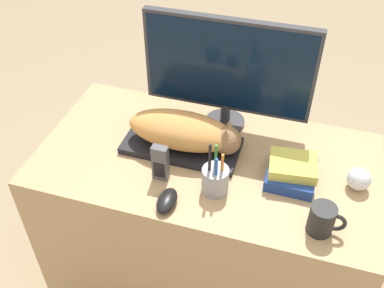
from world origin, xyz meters
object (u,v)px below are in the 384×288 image
(cat, at_px, (187,131))
(book_stack, at_px, (292,171))
(monitor, at_px, (228,69))
(coffee_mug, at_px, (323,220))
(computer_mouse, at_px, (167,201))
(pen_cup, at_px, (215,179))
(baseball, at_px, (359,179))
(phone, at_px, (160,163))
(keyboard, at_px, (182,146))

(cat, height_order, book_stack, cat)
(monitor, distance_m, coffee_mug, 0.59)
(computer_mouse, bearing_deg, book_stack, 32.45)
(pen_cup, bearing_deg, baseball, 18.51)
(computer_mouse, relative_size, book_stack, 0.65)
(computer_mouse, relative_size, phone, 0.81)
(keyboard, relative_size, baseball, 5.43)
(cat, xyz_separation_m, monitor, (0.09, 0.18, 0.16))
(computer_mouse, bearing_deg, coffee_mug, 4.64)
(coffee_mug, height_order, book_stack, coffee_mug)
(keyboard, height_order, book_stack, book_stack)
(cat, relative_size, pen_cup, 2.06)
(keyboard, bearing_deg, computer_mouse, -81.60)
(baseball, relative_size, book_stack, 0.45)
(cat, distance_m, coffee_mug, 0.53)
(cat, bearing_deg, baseball, -1.48)
(monitor, bearing_deg, coffee_mug, -46.41)
(phone, relative_size, book_stack, 0.79)
(pen_cup, xyz_separation_m, phone, (-0.18, 0.00, 0.02))
(monitor, bearing_deg, baseball, -21.92)
(computer_mouse, relative_size, baseball, 1.42)
(pen_cup, xyz_separation_m, baseball, (0.43, 0.14, -0.01))
(book_stack, bearing_deg, monitor, 141.37)
(cat, height_order, phone, cat)
(keyboard, xyz_separation_m, pen_cup, (0.16, -0.16, 0.04))
(cat, bearing_deg, coffee_mug, -25.27)
(cat, relative_size, phone, 3.05)
(coffee_mug, height_order, pen_cup, pen_cup)
(computer_mouse, bearing_deg, phone, 118.74)
(cat, distance_m, monitor, 0.26)
(cat, relative_size, coffee_mug, 3.66)
(monitor, relative_size, coffee_mug, 5.47)
(keyboard, bearing_deg, pen_cup, -44.34)
(pen_cup, height_order, book_stack, pen_cup)
(monitor, distance_m, baseball, 0.56)
(baseball, height_order, phone, phone)
(phone, distance_m, book_stack, 0.42)
(keyboard, bearing_deg, baseball, -1.43)
(keyboard, bearing_deg, phone, -97.14)
(keyboard, bearing_deg, book_stack, -6.00)
(cat, xyz_separation_m, baseball, (0.58, -0.01, -0.05))
(phone, bearing_deg, coffee_mug, -7.62)
(monitor, distance_m, computer_mouse, 0.50)
(keyboard, height_order, monitor, monitor)
(phone, bearing_deg, keyboard, 82.86)
(book_stack, bearing_deg, keyboard, 174.00)
(pen_cup, distance_m, baseball, 0.46)
(coffee_mug, bearing_deg, monitor, 133.59)
(phone, bearing_deg, book_stack, 15.83)
(keyboard, bearing_deg, monitor, 58.12)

